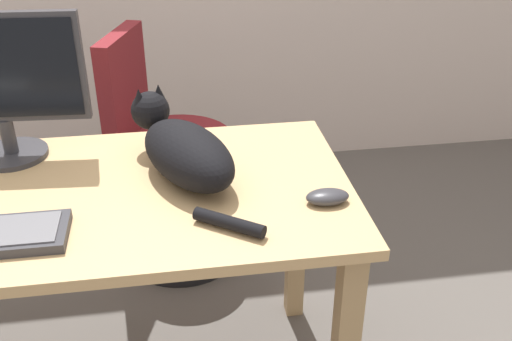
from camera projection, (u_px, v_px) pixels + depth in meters
name	position (u px, v px, depth m)	size (l,w,h in m)	color
desk	(90.00, 229.00, 1.58)	(1.39, 0.71, 0.75)	tan
office_chair	(165.00, 166.00, 2.36)	(0.50, 0.48, 0.94)	black
cat	(183.00, 149.00, 1.57)	(0.32, 0.56, 0.20)	black
computer_mouse	(327.00, 197.00, 1.48)	(0.11, 0.06, 0.04)	#333338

